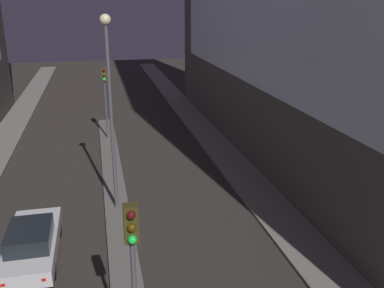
{
  "coord_description": "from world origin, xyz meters",
  "views": [
    {
      "loc": [
        -0.53,
        -4.14,
        9.19
      ],
      "look_at": [
        3.66,
        14.36,
        2.77
      ],
      "focal_mm": 40.0,
      "sensor_mm": 36.0,
      "label": 1
    }
  ],
  "objects_px": {
    "traffic_light_near": "(133,258)",
    "traffic_light_mid": "(105,87)",
    "car_left_lane": "(32,242)",
    "street_lamp": "(110,92)"
  },
  "relations": [
    {
      "from": "traffic_light_near",
      "to": "traffic_light_mid",
      "type": "relative_size",
      "value": 1.0
    },
    {
      "from": "traffic_light_mid",
      "to": "street_lamp",
      "type": "distance_m",
      "value": 10.77
    },
    {
      "from": "traffic_light_near",
      "to": "traffic_light_mid",
      "type": "height_order",
      "value": "same"
    },
    {
      "from": "traffic_light_near",
      "to": "street_lamp",
      "type": "relative_size",
      "value": 0.57
    },
    {
      "from": "traffic_light_near",
      "to": "traffic_light_mid",
      "type": "xyz_separation_m",
      "value": [
        0.0,
        20.24,
        0.0
      ]
    },
    {
      "from": "traffic_light_near",
      "to": "car_left_lane",
      "type": "distance_m",
      "value": 7.66
    },
    {
      "from": "traffic_light_mid",
      "to": "street_lamp",
      "type": "height_order",
      "value": "street_lamp"
    },
    {
      "from": "car_left_lane",
      "to": "traffic_light_near",
      "type": "bearing_deg",
      "value": -62.68
    },
    {
      "from": "traffic_light_mid",
      "to": "car_left_lane",
      "type": "distance_m",
      "value": 14.62
    },
    {
      "from": "traffic_light_mid",
      "to": "car_left_lane",
      "type": "bearing_deg",
      "value": -103.1
    }
  ]
}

